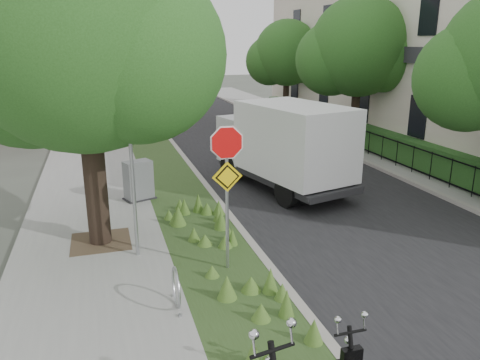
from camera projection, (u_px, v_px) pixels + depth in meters
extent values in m
plane|color=#4C5147|center=(298.00, 276.00, 9.96)|extent=(120.00, 120.00, 0.00)
cube|color=gray|center=(91.00, 170.00, 17.94)|extent=(3.50, 60.00, 0.12)
cube|color=#2F451D|center=(163.00, 165.00, 18.70)|extent=(2.00, 60.00, 0.12)
cube|color=#9E9991|center=(188.00, 163.00, 18.98)|extent=(0.20, 60.00, 0.13)
cube|color=black|center=(269.00, 158.00, 19.97)|extent=(7.00, 60.00, 0.01)
cube|color=#9E9991|center=(342.00, 151.00, 20.92)|extent=(0.20, 60.00, 0.13)
cube|color=gray|center=(375.00, 149.00, 21.39)|extent=(3.20, 60.00, 0.12)
cylinder|color=black|center=(93.00, 152.00, 10.75)|extent=(0.52, 0.52, 4.48)
sphere|color=#25531B|center=(81.00, 28.00, 9.97)|extent=(5.40, 5.40, 5.40)
sphere|color=#25531B|center=(29.00, 60.00, 10.57)|extent=(4.05, 4.05, 4.05)
sphere|color=#25531B|center=(137.00, 54.00, 9.81)|extent=(3.78, 3.78, 3.78)
cube|color=#473828|center=(101.00, 241.00, 11.39)|extent=(1.40, 1.40, 0.01)
cylinder|color=#A5A8AD|center=(132.00, 170.00, 10.12)|extent=(0.08, 0.08, 4.00)
torus|color=#A5A8AD|center=(176.00, 287.00, 8.52)|extent=(0.05, 0.77, 0.77)
cube|color=#A5A8AD|center=(180.00, 315.00, 8.29)|extent=(0.06, 0.06, 0.04)
cube|color=#A5A8AD|center=(174.00, 295.00, 8.95)|extent=(0.06, 0.06, 0.04)
cylinder|color=#A5A8AD|center=(227.00, 202.00, 9.66)|extent=(0.07, 0.07, 3.00)
cylinder|color=red|center=(227.00, 143.00, 9.28)|extent=(0.86, 0.03, 0.86)
cylinder|color=white|center=(227.00, 143.00, 9.29)|extent=(0.94, 0.02, 0.94)
cube|color=yellow|center=(227.00, 177.00, 9.48)|extent=(0.64, 0.03, 0.64)
cube|color=black|center=(358.00, 128.00, 20.82)|extent=(0.04, 24.00, 0.04)
cube|color=black|center=(356.00, 146.00, 21.05)|extent=(0.04, 24.00, 0.04)
cylinder|color=black|center=(357.00, 138.00, 20.95)|extent=(0.03, 0.03, 1.00)
cube|color=#1C4217|center=(371.00, 136.00, 21.13)|extent=(1.00, 24.00, 1.10)
cube|color=beige|center=(446.00, 60.00, 21.18)|extent=(7.00, 26.00, 8.00)
cube|color=#2D2D33|center=(378.00, 53.00, 20.11)|extent=(0.25, 26.00, 0.60)
sphere|color=#25531B|center=(468.00, 78.00, 12.94)|extent=(3.00, 3.00, 3.00)
cylinder|color=black|center=(355.00, 105.00, 20.47)|extent=(0.36, 0.36, 4.03)
sphere|color=#25531B|center=(359.00, 47.00, 19.77)|extent=(4.20, 4.20, 4.20)
sphere|color=#25531B|center=(332.00, 59.00, 20.23)|extent=(3.15, 3.15, 3.15)
sphere|color=#25531B|center=(383.00, 57.00, 19.64)|extent=(2.94, 2.94, 2.94)
cylinder|color=black|center=(286.00, 91.00, 27.86)|extent=(0.36, 0.36, 3.64)
sphere|color=#25531B|center=(287.00, 53.00, 27.23)|extent=(3.80, 3.80, 3.80)
sphere|color=#25531B|center=(270.00, 61.00, 27.65)|extent=(2.85, 2.85, 2.85)
sphere|color=#25531B|center=(302.00, 60.00, 27.11)|extent=(2.66, 2.66, 2.66)
cube|color=#262628|center=(283.00, 174.00, 15.70)|extent=(3.27, 5.72, 0.18)
cube|color=#B7BABC|center=(251.00, 138.00, 17.17)|extent=(2.37, 1.88, 1.63)
cube|color=white|center=(294.00, 140.00, 14.88)|extent=(3.10, 4.29, 2.24)
cube|color=#262628|center=(140.00, 198.00, 14.47)|extent=(1.06, 0.89, 0.04)
cube|color=slate|center=(138.00, 180.00, 14.31)|extent=(0.93, 0.76, 1.20)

